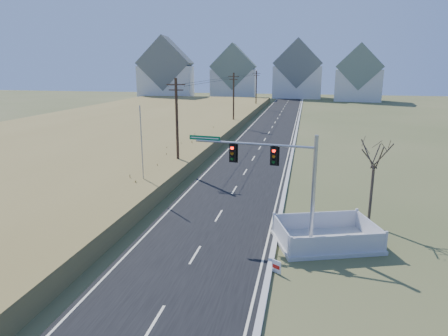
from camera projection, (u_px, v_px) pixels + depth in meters
ground at (204, 241)px, 23.75m from camera, size 260.00×260.00×0.00m
road at (274, 124)px, 71.16m from camera, size 8.00×180.00×0.06m
curb at (298, 124)px, 70.33m from camera, size 0.30×180.00×0.18m
reed_marsh at (125, 124)px, 66.25m from camera, size 38.00×110.00×1.30m
utility_pole_near at (177, 124)px, 38.09m from camera, size 1.80×0.26×9.00m
utility_pole_mid at (234, 99)px, 66.54m from camera, size 1.80×0.26×9.00m
utility_pole_far at (256, 89)px, 95.00m from camera, size 1.80×0.26×9.00m
condo_nw at (166, 74)px, 124.15m from camera, size 17.69×13.38×19.05m
condo_nnw at (234, 76)px, 128.00m from camera, size 14.93×11.17×17.03m
condo_n at (297, 74)px, 127.69m from camera, size 15.27×10.20×18.54m
condo_ne at (359, 77)px, 116.75m from camera, size 14.12×10.51×16.52m
traffic_signal_mast at (283, 173)px, 23.35m from camera, size 7.93×1.24×6.35m
fence_enclosure at (326, 239)px, 23.28m from camera, size 6.60×5.51×1.28m
open_sign at (276, 267)px, 19.94m from camera, size 0.48×0.33×0.66m
flagpole at (142, 160)px, 31.66m from camera, size 0.32×0.32×7.15m
bare_tree at (375, 152)px, 24.90m from camera, size 2.27×2.27×6.01m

